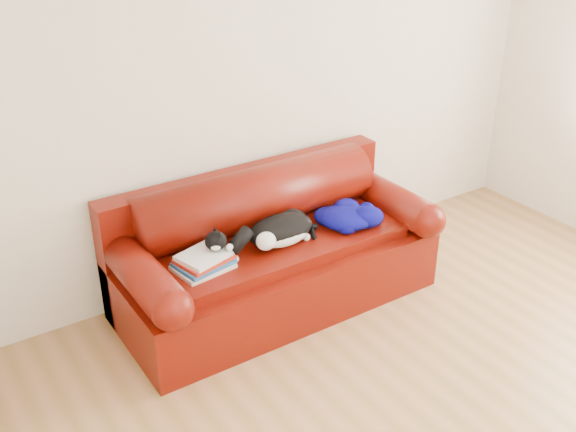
# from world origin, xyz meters

# --- Properties ---
(ground) EXTENTS (4.50, 4.50, 0.00)m
(ground) POSITION_xyz_m (0.00, 0.00, 0.00)
(ground) COLOR olive
(ground) RESTS_ON ground
(room_shell) EXTENTS (4.52, 4.02, 2.61)m
(room_shell) POSITION_xyz_m (0.12, 0.02, 1.67)
(room_shell) COLOR beige
(room_shell) RESTS_ON ground
(sofa_base) EXTENTS (2.10, 0.90, 0.50)m
(sofa_base) POSITION_xyz_m (-0.37, 1.49, 0.24)
(sofa_base) COLOR #3F0C02
(sofa_base) RESTS_ON ground
(sofa_back) EXTENTS (2.10, 1.01, 0.88)m
(sofa_back) POSITION_xyz_m (-0.37, 1.74, 0.54)
(sofa_back) COLOR #3F0C02
(sofa_back) RESTS_ON ground
(book_stack) EXTENTS (0.36, 0.31, 0.10)m
(book_stack) POSITION_xyz_m (-0.93, 1.40, 0.55)
(book_stack) COLOR beige
(book_stack) RESTS_ON sofa_base
(cat) EXTENTS (0.67, 0.38, 0.24)m
(cat) POSITION_xyz_m (-0.39, 1.40, 0.59)
(cat) COLOR black
(cat) RESTS_ON sofa_base
(blanket) EXTENTS (0.47, 0.46, 0.14)m
(blanket) POSITION_xyz_m (0.13, 1.38, 0.56)
(blanket) COLOR #07024B
(blanket) RESTS_ON sofa_base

